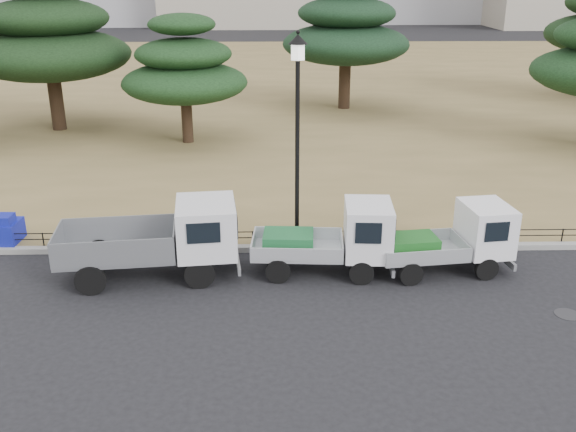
{
  "coord_description": "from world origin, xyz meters",
  "views": [
    {
      "loc": [
        -0.34,
        -14.26,
        7.56
      ],
      "look_at": [
        0.0,
        2.0,
        1.3
      ],
      "focal_mm": 40.0,
      "sensor_mm": 36.0,
      "label": 1
    }
  ],
  "objects_px": {
    "truck_large": "(159,237)",
    "street_lamp": "(298,107)",
    "truck_kei_front": "(333,239)",
    "truck_kei_rear": "(453,239)"
  },
  "relations": [
    {
      "from": "truck_kei_rear",
      "to": "street_lamp",
      "type": "relative_size",
      "value": 0.62
    },
    {
      "from": "truck_kei_front",
      "to": "street_lamp",
      "type": "distance_m",
      "value": 3.68
    },
    {
      "from": "truck_large",
      "to": "street_lamp",
      "type": "height_order",
      "value": "street_lamp"
    },
    {
      "from": "truck_large",
      "to": "street_lamp",
      "type": "xyz_separation_m",
      "value": [
        3.62,
        1.84,
        3.0
      ]
    },
    {
      "from": "truck_large",
      "to": "truck_kei_front",
      "type": "bearing_deg",
      "value": -4.58
    },
    {
      "from": "truck_kei_front",
      "to": "truck_kei_rear",
      "type": "distance_m",
      "value": 3.18
    },
    {
      "from": "truck_large",
      "to": "truck_kei_rear",
      "type": "xyz_separation_m",
      "value": [
        7.71,
        0.18,
        -0.2
      ]
    },
    {
      "from": "truck_large",
      "to": "truck_kei_front",
      "type": "distance_m",
      "value": 4.53
    },
    {
      "from": "truck_large",
      "to": "truck_kei_rear",
      "type": "bearing_deg",
      "value": -5.23
    },
    {
      "from": "truck_large",
      "to": "truck_kei_front",
      "type": "height_order",
      "value": "truck_large"
    }
  ]
}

